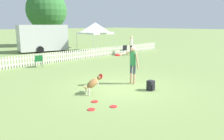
{
  "coord_description": "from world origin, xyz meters",
  "views": [
    {
      "loc": [
        -6.78,
        -6.52,
        2.78
      ],
      "look_at": [
        -0.42,
        0.08,
        0.84
      ],
      "focal_mm": 35.0,
      "sensor_mm": 36.0,
      "label": 1
    }
  ],
  "objects": [
    {
      "name": "folding_chair_center",
      "position": [
        -0.48,
        6.94,
        0.48
      ],
      "size": [
        0.62,
        0.63,
        0.8
      ],
      "rotation": [
        0.0,
        0.0,
        2.85
      ],
      "color": "#333338",
      "rests_on": "ground_plane"
    },
    {
      "name": "equipment_trailer",
      "position": [
        3.63,
        14.43,
        1.42
      ],
      "size": [
        5.58,
        3.03,
        2.7
      ],
      "rotation": [
        0.0,
        0.0,
        -0.21
      ],
      "color": "#B7B7B7",
      "rests_on": "ground_plane"
    },
    {
      "name": "picket_fence",
      "position": [
        0.0,
        7.73,
        0.4
      ],
      "size": [
        27.16,
        0.04,
        0.79
      ],
      "color": "beige",
      "rests_on": "ground_plane"
    },
    {
      "name": "folding_chair_blue_left",
      "position": [
        7.59,
        6.84,
        0.56
      ],
      "size": [
        0.55,
        0.57,
        0.92
      ],
      "rotation": [
        0.0,
        0.0,
        2.96
      ],
      "color": "#333338",
      "rests_on": "ground_plane"
    },
    {
      "name": "ground_plane",
      "position": [
        0.0,
        0.0,
        0.0
      ],
      "size": [
        240.0,
        240.0,
        0.0
      ],
      "primitive_type": "plane",
      "color": "olive"
    },
    {
      "name": "spectator_standing",
      "position": [
        8.25,
        6.57,
        1.05
      ],
      "size": [
        0.41,
        0.27,
        1.72
      ],
      "rotation": [
        0.0,
        0.0,
        3.32
      ],
      "color": "black",
      "rests_on": "ground_plane"
    },
    {
      "name": "frisbee_near_dog",
      "position": [
        -2.01,
        -0.66,
        0.01
      ],
      "size": [
        0.25,
        0.25,
        0.02
      ],
      "color": "red",
      "rests_on": "ground_plane"
    },
    {
      "name": "canopy_tent_main",
      "position": [
        7.68,
        10.94,
        2.36
      ],
      "size": [
        2.78,
        2.78,
        2.94
      ],
      "color": "silver",
      "rests_on": "ground_plane"
    },
    {
      "name": "handler_person",
      "position": [
        0.82,
        0.04,
        1.12
      ],
      "size": [
        1.01,
        0.71,
        1.76
      ],
      "rotation": [
        0.0,
        0.0,
        1.52
      ],
      "color": "tan",
      "rests_on": "ground_plane"
    },
    {
      "name": "tree_left_grove",
      "position": [
        7.04,
        19.77,
        4.47
      ],
      "size": [
        5.06,
        5.06,
        7.01
      ],
      "color": "brown",
      "rests_on": "ground_plane"
    },
    {
      "name": "leaping_dog",
      "position": [
        -1.44,
        0.13,
        0.44
      ],
      "size": [
        1.03,
        0.34,
        0.76
      ],
      "rotation": [
        0.0,
        0.0,
        -1.62
      ],
      "color": "olive",
      "rests_on": "ground_plane"
    },
    {
      "name": "backpack_on_grass",
      "position": [
        0.62,
        -1.22,
        0.21
      ],
      "size": [
        0.27,
        0.3,
        0.43
      ],
      "color": "black",
      "rests_on": "ground_plane"
    },
    {
      "name": "frisbee_midfield",
      "position": [
        -1.86,
        -1.48,
        0.01
      ],
      "size": [
        0.25,
        0.25,
        0.02
      ],
      "color": "red",
      "rests_on": "ground_plane"
    },
    {
      "name": "frisbee_near_handler",
      "position": [
        -2.57,
        -1.16,
        0.01
      ],
      "size": [
        0.25,
        0.25,
        0.02
      ],
      "color": "red",
      "rests_on": "ground_plane"
    }
  ]
}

